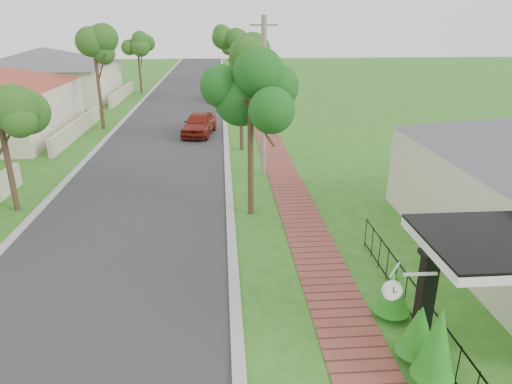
{
  "coord_description": "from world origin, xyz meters",
  "views": [
    {
      "loc": [
        0.44,
        -8.78,
        6.86
      ],
      "look_at": [
        1.5,
        5.29,
        1.5
      ],
      "focal_mm": 32.0,
      "sensor_mm": 36.0,
      "label": 1
    }
  ],
  "objects_px": {
    "parked_car_red": "(199,124)",
    "parked_car_white": "(219,93)",
    "near_tree": "(250,95)",
    "porch_post": "(423,311)",
    "utility_pole": "(264,98)",
    "station_clock": "(394,289)"
  },
  "relations": [
    {
      "from": "parked_car_red",
      "to": "near_tree",
      "type": "distance_m",
      "value": 13.48
    },
    {
      "from": "parked_car_white",
      "to": "utility_pole",
      "type": "distance_m",
      "value": 21.73
    },
    {
      "from": "porch_post",
      "to": "utility_pole",
      "type": "relative_size",
      "value": 0.36
    },
    {
      "from": "parked_car_red",
      "to": "parked_car_white",
      "type": "relative_size",
      "value": 1.03
    },
    {
      "from": "parked_car_white",
      "to": "station_clock",
      "type": "relative_size",
      "value": 3.87
    },
    {
      "from": "utility_pole",
      "to": "station_clock",
      "type": "bearing_deg",
      "value": -83.84
    },
    {
      "from": "parked_car_red",
      "to": "station_clock",
      "type": "bearing_deg",
      "value": -67.54
    },
    {
      "from": "porch_post",
      "to": "parked_car_white",
      "type": "relative_size",
      "value": 0.62
    },
    {
      "from": "near_tree",
      "to": "parked_car_red",
      "type": "bearing_deg",
      "value": 100.81
    },
    {
      "from": "utility_pole",
      "to": "parked_car_red",
      "type": "bearing_deg",
      "value": 111.85
    },
    {
      "from": "porch_post",
      "to": "parked_car_white",
      "type": "bearing_deg",
      "value": 97.21
    },
    {
      "from": "parked_car_red",
      "to": "near_tree",
      "type": "xyz_separation_m",
      "value": [
        2.43,
        -12.73,
        3.72
      ]
    },
    {
      "from": "parked_car_white",
      "to": "station_clock",
      "type": "distance_m",
      "value": 34.53
    },
    {
      "from": "parked_car_red",
      "to": "parked_car_white",
      "type": "xyz_separation_m",
      "value": [
        1.25,
        13.21,
        -0.04
      ]
    },
    {
      "from": "near_tree",
      "to": "utility_pole",
      "type": "height_order",
      "value": "utility_pole"
    },
    {
      "from": "porch_post",
      "to": "utility_pole",
      "type": "xyz_separation_m",
      "value": [
        -2.25,
        12.5,
        2.45
      ]
    },
    {
      "from": "utility_pole",
      "to": "station_clock",
      "type": "distance_m",
      "value": 13.07
    },
    {
      "from": "porch_post",
      "to": "parked_car_white",
      "type": "xyz_separation_m",
      "value": [
        -4.3,
        33.94,
        -0.45
      ]
    },
    {
      "from": "porch_post",
      "to": "parked_car_red",
      "type": "distance_m",
      "value": 21.46
    },
    {
      "from": "parked_car_white",
      "to": "utility_pole",
      "type": "xyz_separation_m",
      "value": [
        2.05,
        -21.44,
        2.9
      ]
    },
    {
      "from": "porch_post",
      "to": "near_tree",
      "type": "bearing_deg",
      "value": 111.3
    },
    {
      "from": "parked_car_red",
      "to": "utility_pole",
      "type": "distance_m",
      "value": 9.32
    }
  ]
}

